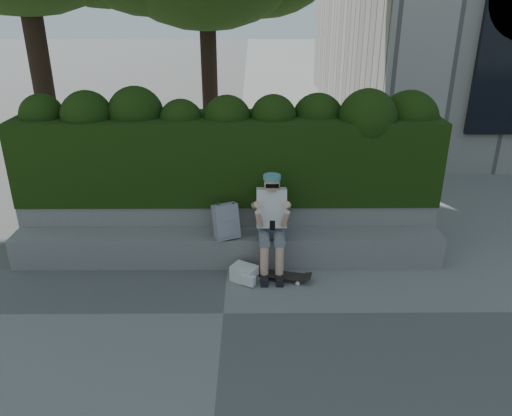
{
  "coord_description": "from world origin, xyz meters",
  "views": [
    {
      "loc": [
        0.36,
        -5.01,
        3.53
      ],
      "look_at": [
        0.4,
        1.0,
        0.95
      ],
      "focal_mm": 35.0,
      "sensor_mm": 36.0,
      "label": 1
    }
  ],
  "objects_px": {
    "skateboard": "(279,275)",
    "backpack_ground": "(244,273)",
    "backpack_plaid": "(226,221)",
    "person": "(272,219)"
  },
  "relations": [
    {
      "from": "skateboard",
      "to": "backpack_ground",
      "type": "bearing_deg",
      "value": -164.19
    },
    {
      "from": "backpack_plaid",
      "to": "backpack_ground",
      "type": "relative_size",
      "value": 1.46
    },
    {
      "from": "backpack_ground",
      "to": "skateboard",
      "type": "bearing_deg",
      "value": 32.63
    },
    {
      "from": "backpack_plaid",
      "to": "backpack_ground",
      "type": "bearing_deg",
      "value": -81.88
    },
    {
      "from": "person",
      "to": "backpack_plaid",
      "type": "relative_size",
      "value": 2.88
    },
    {
      "from": "person",
      "to": "backpack_plaid",
      "type": "xyz_separation_m",
      "value": [
        -0.62,
        0.08,
        -0.06
      ]
    },
    {
      "from": "backpack_plaid",
      "to": "person",
      "type": "bearing_deg",
      "value": -31.83
    },
    {
      "from": "person",
      "to": "backpack_ground",
      "type": "bearing_deg",
      "value": -139.91
    },
    {
      "from": "skateboard",
      "to": "backpack_ground",
      "type": "xyz_separation_m",
      "value": [
        -0.46,
        -0.02,
        0.04
      ]
    },
    {
      "from": "person",
      "to": "backpack_ground",
      "type": "relative_size",
      "value": 4.2
    }
  ]
}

